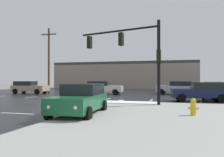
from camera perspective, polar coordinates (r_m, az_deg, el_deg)
ground_plane at (r=22.39m, az=-6.05°, el=-4.90°), size 120.00×120.00×0.00m
road_asphalt at (r=22.39m, az=-6.05°, el=-4.88°), size 44.00×44.00×0.02m
snow_strip_curbside at (r=17.13m, az=4.68°, el=-5.78°), size 4.00×1.60×0.06m
lane_markings at (r=20.68m, az=-4.35°, el=-5.23°), size 36.15×36.15×0.01m
traffic_signal_mast at (r=16.94m, az=5.22°, el=7.13°), size 6.31×2.03×5.66m
fire_hydrant at (r=11.87m, az=18.99°, el=-6.47°), size 0.48×0.26×0.79m
strip_building_background at (r=46.49m, az=3.29°, el=0.68°), size 26.84×8.00×5.09m
sedan_navy at (r=20.92m, az=20.77°, el=-2.88°), size 4.68×2.45×1.58m
sedan_silver at (r=29.91m, az=15.31°, el=-2.08°), size 4.63×2.28×1.58m
sedan_green at (r=12.06m, az=-7.56°, el=-4.87°), size 2.33×4.65×1.58m
sedan_white at (r=28.98m, az=-2.29°, el=-2.14°), size 4.67×2.38×1.58m
sedan_black at (r=24.73m, az=23.12°, el=-2.46°), size 2.35×4.66×1.58m
sedan_tan at (r=31.87m, az=-19.38°, el=-1.96°), size 4.58×2.12×1.58m
utility_pole_far at (r=32.60m, az=-14.97°, el=4.53°), size 2.20×0.28×8.62m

